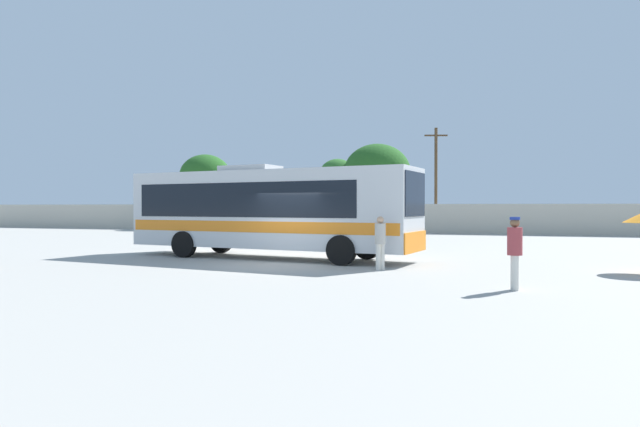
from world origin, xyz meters
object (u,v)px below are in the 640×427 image
at_px(parked_car_second_dark_blue, 320,223).
at_px(utility_pole_near, 436,178).
at_px(coach_bus_silver_orange, 267,209).
at_px(roadside_tree_midright, 377,172).
at_px(passenger_waiting_on_apron, 515,249).
at_px(parked_car_leftmost_white, 238,222).
at_px(roadside_tree_midleft, 338,175).
at_px(attendant_by_bus_door, 380,240).
at_px(roadside_tree_left, 205,176).

distance_m(parked_car_second_dark_blue, utility_pole_near, 10.13).
bearing_deg(coach_bus_silver_orange, roadside_tree_midright, 92.62).
relative_size(passenger_waiting_on_apron, roadside_tree_midright, 0.24).
height_order(parked_car_leftmost_white, parked_car_second_dark_blue, parked_car_second_dark_blue).
bearing_deg(coach_bus_silver_orange, passenger_waiting_on_apron, -32.74).
relative_size(parked_car_leftmost_white, roadside_tree_midleft, 0.73).
relative_size(attendant_by_bus_door, parked_car_second_dark_blue, 0.39).
bearing_deg(parked_car_leftmost_white, parked_car_second_dark_blue, 5.14).
distance_m(coach_bus_silver_orange, roadside_tree_midright, 26.29).
relative_size(attendant_by_bus_door, roadside_tree_midright, 0.23).
xyz_separation_m(coach_bus_silver_orange, parked_car_leftmost_white, (-10.40, 18.41, -1.13)).
xyz_separation_m(parked_car_second_dark_blue, utility_pole_near, (7.95, 5.22, 3.48)).
distance_m(utility_pole_near, roadside_tree_left, 20.74).
bearing_deg(utility_pole_near, parked_car_leftmost_white, -157.99).
bearing_deg(parked_car_second_dark_blue, passenger_waiting_on_apron, -62.29).
relative_size(passenger_waiting_on_apron, utility_pole_near, 0.21).
relative_size(roadside_tree_left, roadside_tree_midleft, 1.09).
bearing_deg(utility_pole_near, attendant_by_bus_door, -87.59).
height_order(passenger_waiting_on_apron, utility_pole_near, utility_pole_near).
xyz_separation_m(parked_car_leftmost_white, roadside_tree_midright, (9.21, 7.68, 4.14)).
height_order(coach_bus_silver_orange, utility_pole_near, utility_pole_near).
relative_size(coach_bus_silver_orange, parked_car_leftmost_white, 2.65).
bearing_deg(passenger_waiting_on_apron, parked_car_leftmost_white, 128.71).
relative_size(parked_car_leftmost_white, parked_car_second_dark_blue, 1.05).
bearing_deg(roadside_tree_midleft, utility_pole_near, -14.98).
distance_m(coach_bus_silver_orange, parked_car_leftmost_white, 21.18).
height_order(coach_bus_silver_orange, roadside_tree_left, roadside_tree_left).
bearing_deg(parked_car_second_dark_blue, roadside_tree_midright, 68.31).
relative_size(passenger_waiting_on_apron, roadside_tree_midleft, 0.28).
bearing_deg(passenger_waiting_on_apron, roadside_tree_left, 130.34).
xyz_separation_m(parked_car_leftmost_white, utility_pole_near, (14.33, 5.79, 3.49)).
bearing_deg(roadside_tree_midright, passenger_waiting_on_apron, -72.29).
bearing_deg(roadside_tree_midright, utility_pole_near, -20.18).
height_order(roadside_tree_left, roadside_tree_midleft, roadside_tree_left).
relative_size(passenger_waiting_on_apron, parked_car_leftmost_white, 0.39).
bearing_deg(parked_car_leftmost_white, passenger_waiting_on_apron, -51.29).
distance_m(attendant_by_bus_door, parked_car_second_dark_blue, 23.49).
xyz_separation_m(passenger_waiting_on_apron, utility_pole_near, (-5.05, 29.98, 3.29)).
bearing_deg(coach_bus_silver_orange, parked_car_leftmost_white, 119.45).
xyz_separation_m(attendant_by_bus_door, roadside_tree_left, (-21.86, 27.25, 3.82)).
distance_m(passenger_waiting_on_apron, roadside_tree_left, 40.00).
distance_m(passenger_waiting_on_apron, roadside_tree_midleft, 35.36).
relative_size(attendant_by_bus_door, passenger_waiting_on_apron, 0.97).
xyz_separation_m(parked_car_leftmost_white, roadside_tree_left, (-6.40, 6.16, 3.98)).
bearing_deg(attendant_by_bus_door, parked_car_second_dark_blue, 112.75).
distance_m(coach_bus_silver_orange, parked_car_second_dark_blue, 19.44).
bearing_deg(attendant_by_bus_door, roadside_tree_midright, 102.28).
height_order(passenger_waiting_on_apron, roadside_tree_left, roadside_tree_left).
relative_size(utility_pole_near, roadside_tree_left, 1.21).
xyz_separation_m(attendant_by_bus_door, parked_car_second_dark_blue, (-9.09, 21.67, -0.15)).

